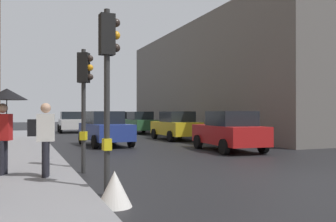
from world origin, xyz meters
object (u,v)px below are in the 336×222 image
object	(u,v)px
car_red_sedan	(229,131)
traffic_light_near_right	(84,88)
traffic_light_near_left	(108,67)
car_green_estate	(139,123)
car_white_compact	(71,122)
pedestrian_with_black_backpack	(44,135)
car_yellow_taxi	(176,126)
car_blue_van	(105,128)
warning_sign_triangle	(115,189)
car_dark_suv	(116,121)
pedestrian_with_umbrella	(5,107)

from	to	relation	value
car_red_sedan	traffic_light_near_right	bearing A→B (deg)	-152.23
traffic_light_near_left	car_green_estate	size ratio (longest dim) A/B	0.89
car_white_compact	car_green_estate	distance (m)	6.15
car_white_compact	car_green_estate	bearing A→B (deg)	-36.19
pedestrian_with_black_backpack	car_white_compact	bearing A→B (deg)	81.45
car_red_sedan	car_yellow_taxi	distance (m)	6.92
traffic_light_near_left	car_green_estate	bearing A→B (deg)	71.04
traffic_light_near_right	car_blue_van	xyz separation A→B (m)	(2.37, 8.30, -1.52)
car_red_sedan	car_yellow_taxi	xyz separation A→B (m)	(0.37, 6.91, 0.00)
car_blue_van	warning_sign_triangle	bearing A→B (deg)	-101.33
car_dark_suv	warning_sign_triangle	bearing A→B (deg)	-103.88
car_red_sedan	warning_sign_triangle	xyz separation A→B (m)	(-6.98, -7.57, -0.55)
traffic_light_near_right	car_red_sedan	xyz separation A→B (m)	(6.90, 3.63, -1.52)
car_dark_suv	pedestrian_with_black_backpack	xyz separation A→B (m)	(-8.32, -26.60, 0.29)
car_blue_van	pedestrian_with_umbrella	world-z (taller)	pedestrian_with_umbrella
car_dark_suv	car_white_compact	bearing A→B (deg)	-142.98
car_dark_suv	pedestrian_with_black_backpack	world-z (taller)	pedestrian_with_black_backpack
traffic_light_near_left	car_red_sedan	world-z (taller)	traffic_light_near_left
car_white_compact	car_dark_suv	distance (m)	6.11
pedestrian_with_umbrella	warning_sign_triangle	xyz separation A→B (m)	(1.93, -3.45, -1.52)
pedestrian_with_umbrella	warning_sign_triangle	distance (m)	4.23
car_white_compact	car_yellow_taxi	world-z (taller)	same
car_white_compact	car_yellow_taxi	bearing A→B (deg)	-66.12
traffic_light_near_left	car_white_compact	xyz separation A→B (m)	(2.30, 24.78, -1.76)
traffic_light_near_right	car_blue_van	bearing A→B (deg)	74.08
traffic_light_near_right	car_green_estate	bearing A→B (deg)	68.17
traffic_light_near_left	car_blue_van	bearing A→B (deg)	78.18
warning_sign_triangle	pedestrian_with_black_backpack	bearing A→B (deg)	110.84
traffic_light_near_right	car_yellow_taxi	size ratio (longest dim) A/B	0.83
car_green_estate	car_red_sedan	size ratio (longest dim) A/B	0.99
car_dark_suv	car_blue_van	size ratio (longest dim) A/B	0.97
car_blue_van	pedestrian_with_black_backpack	xyz separation A→B (m)	(-3.51, -9.45, 0.29)
car_dark_suv	pedestrian_with_umbrella	xyz separation A→B (m)	(-9.19, -25.94, 0.96)
car_blue_van	pedestrian_with_umbrella	size ratio (longest dim) A/B	2.02
warning_sign_triangle	pedestrian_with_umbrella	bearing A→B (deg)	119.19
traffic_light_near_left	car_dark_suv	world-z (taller)	traffic_light_near_left
car_white_compact	car_green_estate	world-z (taller)	same
traffic_light_near_right	pedestrian_with_umbrella	bearing A→B (deg)	-166.46
car_green_estate	pedestrian_with_umbrella	bearing A→B (deg)	-116.48
warning_sign_triangle	traffic_light_near_left	bearing A→B (deg)	84.66
traffic_light_near_left	car_red_sedan	distance (m)	9.73
car_red_sedan	pedestrian_with_black_backpack	world-z (taller)	pedestrian_with_black_backpack
car_white_compact	car_dark_suv	world-z (taller)	same
car_dark_suv	warning_sign_triangle	world-z (taller)	car_dark_suv
traffic_light_near_right	warning_sign_triangle	world-z (taller)	traffic_light_near_right
car_yellow_taxi	warning_sign_triangle	xyz separation A→B (m)	(-7.36, -14.48, -0.55)
car_dark_suv	warning_sign_triangle	xyz separation A→B (m)	(-7.26, -29.39, -0.55)
car_yellow_taxi	pedestrian_with_black_backpack	bearing A→B (deg)	-125.76
pedestrian_with_umbrella	car_white_compact	bearing A→B (deg)	79.04
traffic_light_near_right	car_yellow_taxi	world-z (taller)	traffic_light_near_right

